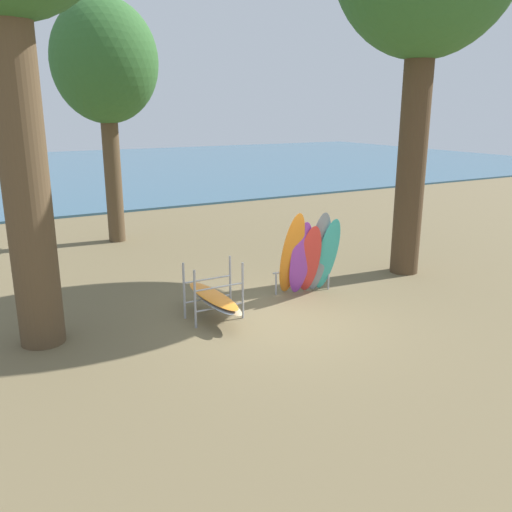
# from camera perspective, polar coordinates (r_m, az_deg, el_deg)

# --- Properties ---
(ground_plane) EXTENTS (80.00, 80.00, 0.00)m
(ground_plane) POSITION_cam_1_polar(r_m,az_deg,el_deg) (11.60, 2.75, -6.77)
(ground_plane) COLOR brown
(lake_water) EXTENTS (80.00, 36.00, 0.10)m
(lake_water) POSITION_cam_1_polar(r_m,az_deg,el_deg) (41.47, -21.25, 8.43)
(lake_water) COLOR #38607A
(lake_water) RESTS_ON ground
(tree_mid_behind) EXTENTS (3.34, 3.34, 7.75)m
(tree_mid_behind) POSITION_cam_1_polar(r_m,az_deg,el_deg) (18.52, -15.80, 19.02)
(tree_mid_behind) COLOR brown
(tree_mid_behind) RESTS_ON ground
(leaning_board_pile) EXTENTS (1.59, 1.05, 2.15)m
(leaning_board_pile) POSITION_cam_1_polar(r_m,az_deg,el_deg) (12.81, 5.72, -0.02)
(leaning_board_pile) COLOR orange
(leaning_board_pile) RESTS_ON ground
(board_storage_rack) EXTENTS (1.15, 2.12, 1.25)m
(board_storage_rack) POSITION_cam_1_polar(r_m,az_deg,el_deg) (11.52, -4.52, -4.44)
(board_storage_rack) COLOR #9EA0A5
(board_storage_rack) RESTS_ON ground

